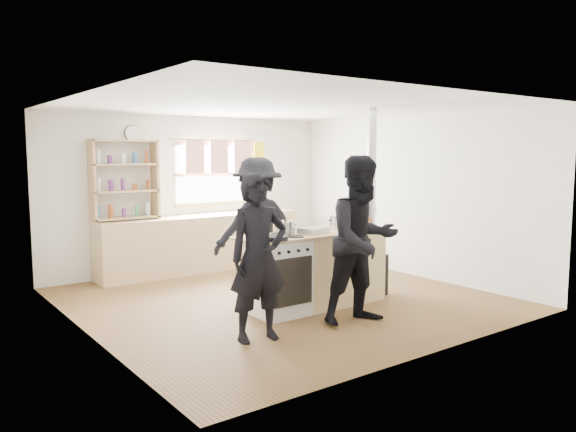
% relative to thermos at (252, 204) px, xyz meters
% --- Properties ---
extents(ground, '(5.00, 5.00, 0.01)m').
position_rel_thermos_xyz_m(ground, '(-0.99, -2.22, -1.04)').
color(ground, brown).
rests_on(ground, ground).
extents(back_counter, '(3.40, 0.55, 0.90)m').
position_rel_thermos_xyz_m(back_counter, '(-0.99, 0.00, -0.59)').
color(back_counter, tan).
rests_on(back_counter, ground).
extents(shelving_unit, '(1.00, 0.28, 1.20)m').
position_rel_thermos_xyz_m(shelving_unit, '(-2.19, 0.12, 0.47)').
color(shelving_unit, tan).
rests_on(shelving_unit, back_counter).
extents(thermos, '(0.10, 0.10, 0.28)m').
position_rel_thermos_xyz_m(thermos, '(0.00, 0.00, 0.00)').
color(thermos, silver).
rests_on(thermos, back_counter).
extents(cooking_island, '(1.97, 0.64, 0.93)m').
position_rel_thermos_xyz_m(cooking_island, '(-0.84, -2.77, -0.57)').
color(cooking_island, white).
rests_on(cooking_island, ground).
extents(skillet_greens, '(0.43, 0.43, 0.05)m').
position_rel_thermos_xyz_m(skillet_greens, '(-1.62, -2.97, -0.08)').
color(skillet_greens, black).
rests_on(skillet_greens, cooking_island).
extents(roast_tray, '(0.42, 0.32, 0.07)m').
position_rel_thermos_xyz_m(roast_tray, '(-0.91, -2.80, -0.07)').
color(roast_tray, silver).
rests_on(roast_tray, cooking_island).
extents(stockpot_stove, '(0.23, 0.23, 0.19)m').
position_rel_thermos_xyz_m(stockpot_stove, '(-1.26, -2.69, -0.03)').
color(stockpot_stove, '#B2B2B4').
rests_on(stockpot_stove, cooking_island).
extents(stockpot_counter, '(0.26, 0.26, 0.20)m').
position_rel_thermos_xyz_m(stockpot_counter, '(-0.38, -2.64, -0.02)').
color(stockpot_counter, silver).
rests_on(stockpot_counter, cooking_island).
extents(bread_board, '(0.30, 0.22, 0.12)m').
position_rel_thermos_xyz_m(bread_board, '(-0.06, -2.78, -0.06)').
color(bread_board, tan).
rests_on(bread_board, cooking_island).
extents(flue_heater, '(0.35, 0.35, 2.50)m').
position_rel_thermos_xyz_m(flue_heater, '(0.11, -2.74, -0.40)').
color(flue_heater, black).
rests_on(flue_heater, ground).
extents(person_near_left, '(0.68, 0.50, 1.71)m').
position_rel_thermos_xyz_m(person_near_left, '(-2.13, -3.40, -0.18)').
color(person_near_left, black).
rests_on(person_near_left, ground).
extents(person_near_right, '(1.00, 0.82, 1.88)m').
position_rel_thermos_xyz_m(person_near_right, '(-0.86, -3.60, -0.10)').
color(person_near_right, black).
rests_on(person_near_right, ground).
extents(person_far, '(1.27, 0.83, 1.85)m').
position_rel_thermos_xyz_m(person_far, '(-1.12, -1.85, -0.12)').
color(person_far, black).
rests_on(person_far, ground).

